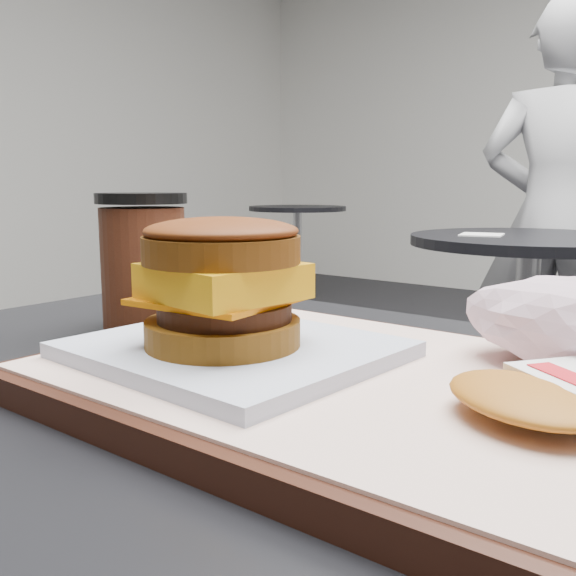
# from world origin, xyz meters

# --- Properties ---
(serving_tray) EXTENTS (0.38, 0.28, 0.02)m
(serving_tray) POSITION_xyz_m (0.05, 0.03, 0.78)
(serving_tray) COLOR black
(serving_tray) RESTS_ON customer_table
(breakfast_sandwich) EXTENTS (0.20, 0.18, 0.09)m
(breakfast_sandwich) POSITION_xyz_m (-0.02, 0.00, 0.83)
(breakfast_sandwich) COLOR silver
(breakfast_sandwich) RESTS_ON serving_tray
(hash_brown) EXTENTS (0.14, 0.13, 0.02)m
(hash_brown) POSITION_xyz_m (0.18, 0.03, 0.80)
(hash_brown) COLOR white
(hash_brown) RESTS_ON serving_tray
(crumpled_wrapper) EXTENTS (0.13, 0.10, 0.06)m
(crumpled_wrapper) POSITION_xyz_m (0.15, 0.13, 0.82)
(crumpled_wrapper) COLOR silver
(crumpled_wrapper) RESTS_ON serving_tray
(coffee_cup) EXTENTS (0.08, 0.08, 0.12)m
(coffee_cup) POSITION_xyz_m (-0.21, 0.09, 0.83)
(coffee_cup) COLOR #431D10
(coffee_cup) RESTS_ON customer_table
(neighbor_table) EXTENTS (0.70, 0.70, 0.75)m
(neighbor_table) POSITION_xyz_m (-0.35, 1.65, 0.55)
(neighbor_table) COLOR black
(neighbor_table) RESTS_ON ground
(napkin) EXTENTS (0.15, 0.15, 0.00)m
(napkin) POSITION_xyz_m (-0.47, 1.58, 0.75)
(napkin) COLOR white
(napkin) RESTS_ON neighbor_table
(patron) EXTENTS (0.62, 0.47, 1.54)m
(patron) POSITION_xyz_m (-0.41, 2.13, 0.77)
(patron) COLOR #BBBBC0
(patron) RESTS_ON ground
(bg_table_mid) EXTENTS (0.66, 0.66, 0.75)m
(bg_table_mid) POSITION_xyz_m (-2.40, 3.20, 0.56)
(bg_table_mid) COLOR black
(bg_table_mid) RESTS_ON ground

